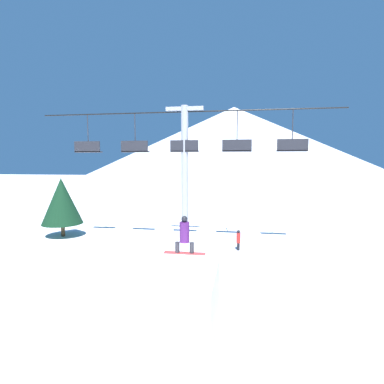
% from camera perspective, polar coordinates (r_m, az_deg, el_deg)
% --- Properties ---
extents(ground_plane, '(220.00, 220.00, 0.00)m').
position_cam_1_polar(ground_plane, '(10.04, -2.39, -25.40)').
color(ground_plane, white).
extents(mountain_ridge, '(86.10, 86.10, 20.06)m').
position_cam_1_polar(mountain_ridge, '(82.97, 7.91, 8.90)').
color(mountain_ridge, silver).
rests_on(mountain_ridge, ground_plane).
extents(snow_ramp, '(2.88, 3.27, 2.08)m').
position_cam_1_polar(snow_ramp, '(9.54, -4.65, -20.06)').
color(snow_ramp, white).
rests_on(snow_ramp, ground_plane).
extents(snowboarder, '(1.42, 0.34, 1.30)m').
position_cam_1_polar(snowboarder, '(10.25, -1.44, -8.27)').
color(snowboarder, '#B22D2D').
rests_on(snowboarder, snow_ramp).
extents(chairlift, '(19.36, 0.45, 8.76)m').
position_cam_1_polar(chairlift, '(19.22, -1.40, 5.92)').
color(chairlift, '#9E9EA3').
rests_on(chairlift, ground_plane).
extents(pine_tree_near, '(2.76, 2.76, 4.13)m').
position_cam_1_polar(pine_tree_near, '(22.78, -23.57, -1.58)').
color(pine_tree_near, '#4C3823').
rests_on(pine_tree_near, ground_plane).
extents(distant_skier, '(0.24, 0.24, 1.23)m').
position_cam_1_polar(distant_skier, '(18.09, 8.83, -8.88)').
color(distant_skier, black).
rests_on(distant_skier, ground_plane).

